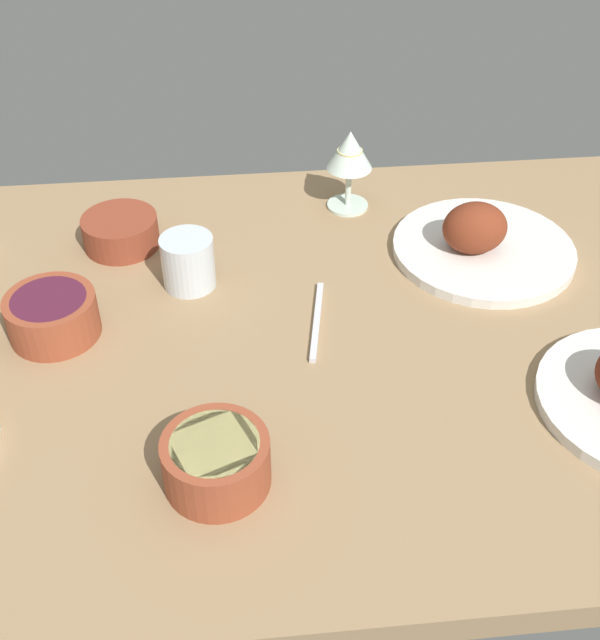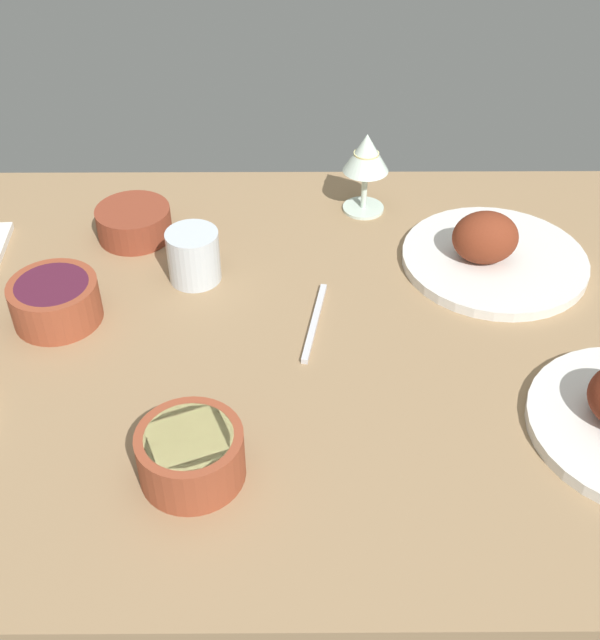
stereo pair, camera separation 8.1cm
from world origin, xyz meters
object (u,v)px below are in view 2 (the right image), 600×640
at_px(bowl_cream, 137,221).
at_px(water_tumbler, 197,256).
at_px(bowl_onions, 58,300).
at_px(bowl_potatoes, 195,454).
at_px(fork_loose, 318,322).
at_px(plate_near_viewer, 494,253).
at_px(wine_glass, 369,157).

relative_size(bowl_cream, water_tumbler, 1.48).
xyz_separation_m(bowl_onions, water_tumbler, (-0.18, -0.10, 0.01)).
bearing_deg(bowl_potatoes, bowl_cream, -74.02).
xyz_separation_m(bowl_potatoes, bowl_cream, (0.14, -0.49, -0.01)).
distance_m(bowl_potatoes, bowl_onions, 0.36).
distance_m(bowl_potatoes, bowl_cream, 0.51).
xyz_separation_m(bowl_cream, water_tumbler, (-0.11, 0.11, 0.01)).
distance_m(water_tumbler, fork_loose, 0.21).
bearing_deg(bowl_potatoes, bowl_onions, -52.37).
bearing_deg(plate_near_viewer, wine_glass, -41.49).
bearing_deg(wine_glass, bowl_cream, 11.91).
height_order(bowl_onions, wine_glass, wine_glass).
xyz_separation_m(bowl_potatoes, wine_glass, (-0.23, -0.57, 0.06)).
distance_m(bowl_potatoes, wine_glass, 0.62).
distance_m(bowl_cream, fork_loose, 0.37).
bearing_deg(fork_loose, bowl_cream, -117.75).
bearing_deg(wine_glass, water_tumbler, 35.99).
xyz_separation_m(wine_glass, water_tumbler, (0.27, 0.19, -0.06)).
bearing_deg(fork_loose, plate_near_viewer, 127.93).
distance_m(plate_near_viewer, water_tumbler, 0.45).
height_order(bowl_potatoes, fork_loose, bowl_potatoes).
bearing_deg(wine_glass, bowl_potatoes, 67.80).
relative_size(plate_near_viewer, wine_glass, 2.03).
bearing_deg(plate_near_viewer, bowl_onions, 11.29).
height_order(bowl_onions, fork_loose, bowl_onions).
bearing_deg(water_tumbler, bowl_onions, 27.52).
height_order(water_tumbler, fork_loose, water_tumbler).
bearing_deg(bowl_onions, plate_near_viewer, -168.71).
bearing_deg(fork_loose, bowl_onions, -81.82).
height_order(bowl_onions, water_tumbler, water_tumbler).
distance_m(wine_glass, water_tumbler, 0.34).
distance_m(plate_near_viewer, wine_glass, 0.26).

